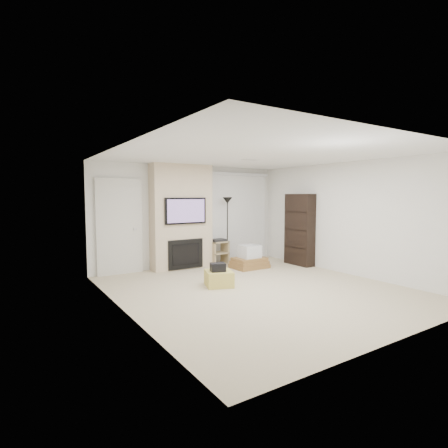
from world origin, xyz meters
TOP-DOWN VIEW (x-y plane):
  - floor at (0.00, 0.00)m, footprint 5.00×5.50m
  - ceiling at (0.00, 0.00)m, footprint 5.00×5.50m
  - wall_back at (0.00, 2.75)m, footprint 5.00×0.00m
  - wall_front at (0.00, -2.75)m, footprint 5.00×0.00m
  - wall_left at (-2.50, 0.00)m, footprint 0.00×5.50m
  - wall_right at (2.50, 0.00)m, footprint 0.00×5.50m
  - hvac_vent at (0.40, 0.80)m, footprint 0.35×0.18m
  - ottoman at (-0.50, 0.61)m, footprint 0.64×0.64m
  - black_bag at (-0.54, 0.58)m, footprint 0.34×0.30m
  - fireplace_wall at (-0.35, 2.54)m, footprint 1.50×0.47m
  - entry_door at (-1.80, 2.71)m, footprint 1.02×0.11m
  - vertical_blinds at (1.40, 2.70)m, footprint 1.98×0.10m
  - floor_lamp at (0.87, 2.39)m, footprint 0.25×0.25m
  - av_stand at (0.62, 2.43)m, footprint 0.45×0.38m
  - box_stack at (1.03, 1.66)m, footprint 0.84×0.64m
  - bookshelf at (2.34, 1.30)m, footprint 0.30×0.80m

SIDE VIEW (x-z plane):
  - floor at x=0.00m, z-range 0.00..0.00m
  - ottoman at x=-0.50m, z-range 0.00..0.30m
  - box_stack at x=1.03m, z-range -0.07..0.49m
  - av_stand at x=0.62m, z-range 0.02..0.68m
  - black_bag at x=-0.54m, z-range 0.30..0.46m
  - bookshelf at x=2.34m, z-range 0.00..1.80m
  - entry_door at x=-1.80m, z-range -0.02..2.12m
  - fireplace_wall at x=-0.35m, z-range -0.01..2.49m
  - wall_back at x=0.00m, z-range 0.00..2.50m
  - wall_front at x=0.00m, z-range 0.00..2.50m
  - wall_left at x=-2.50m, z-range 0.00..2.50m
  - wall_right at x=2.50m, z-range 0.00..2.50m
  - vertical_blinds at x=1.40m, z-range 0.09..2.46m
  - floor_lamp at x=0.87m, z-range 0.49..2.21m
  - hvac_vent at x=0.40m, z-range 2.49..2.50m
  - ceiling at x=0.00m, z-range 2.50..2.50m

